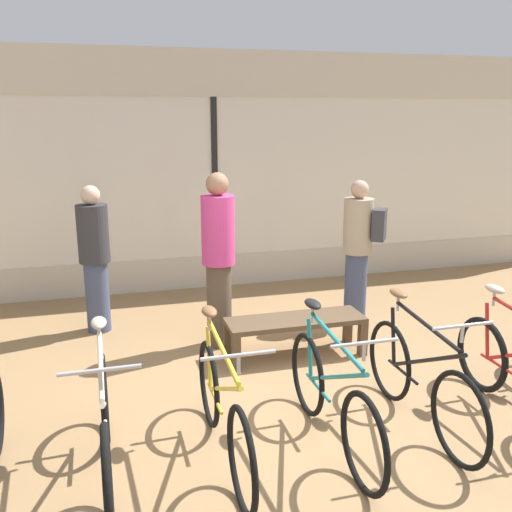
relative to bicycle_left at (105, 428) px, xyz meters
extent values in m
plane|color=#99754C|center=(1.60, 0.44, -0.38)|extent=(24.00, 24.00, 0.00)
cube|color=beige|center=(1.60, 4.12, -0.15)|extent=(12.00, 0.08, 0.45)
cube|color=silver|center=(1.60, 4.12, 1.15)|extent=(12.00, 0.04, 2.15)
cube|color=beige|center=(1.60, 4.12, 2.52)|extent=(12.00, 0.08, 0.60)
cube|color=black|center=(1.60, 4.10, 1.15)|extent=(0.08, 0.02, 2.15)
torus|color=black|center=(0.00, 0.49, -0.04)|extent=(0.05, 0.67, 0.67)
torus|color=black|center=(0.00, -0.52, -0.04)|extent=(0.05, 0.67, 0.67)
cylinder|color=beige|center=(0.00, -0.06, 0.20)|extent=(0.03, 0.95, 0.51)
cylinder|color=beige|center=(0.00, 0.45, 0.20)|extent=(0.03, 0.11, 0.49)
cylinder|color=beige|center=(0.00, -0.03, 0.47)|extent=(0.03, 0.88, 0.10)
cylinder|color=beige|center=(0.00, 0.26, -0.04)|extent=(0.03, 0.46, 0.03)
cylinder|color=#B2B2B7|center=(0.00, 0.41, 0.51)|extent=(0.02, 0.02, 0.14)
ellipsoid|color=#B2A893|center=(0.00, 0.41, 0.59)|extent=(0.11, 0.22, 0.06)
cylinder|color=#B2B2B7|center=(0.00, -0.46, 0.57)|extent=(0.02, 0.02, 0.12)
cylinder|color=#ADADB2|center=(0.00, -0.46, 0.63)|extent=(0.46, 0.02, 0.02)
torus|color=black|center=(0.80, 0.51, -0.04)|extent=(0.04, 0.68, 0.68)
torus|color=black|center=(0.80, -0.54, -0.04)|extent=(0.04, 0.68, 0.68)
cylinder|color=gold|center=(0.80, -0.05, 0.20)|extent=(0.03, 0.98, 0.51)
cylinder|color=gold|center=(0.80, 0.47, 0.20)|extent=(0.03, 0.11, 0.49)
cylinder|color=gold|center=(0.80, -0.02, 0.48)|extent=(0.03, 0.91, 0.10)
cylinder|color=gold|center=(0.80, 0.27, -0.04)|extent=(0.03, 0.47, 0.03)
cylinder|color=#B2B2B7|center=(0.80, 0.43, 0.51)|extent=(0.02, 0.02, 0.14)
ellipsoid|color=brown|center=(0.80, 0.43, 0.59)|extent=(0.11, 0.22, 0.06)
cylinder|color=#B2B2B7|center=(0.80, -0.48, 0.57)|extent=(0.02, 0.02, 0.12)
cylinder|color=#ADADB2|center=(0.80, -0.48, 0.63)|extent=(0.46, 0.02, 0.02)
torus|color=black|center=(1.60, 0.46, -0.04)|extent=(0.04, 0.68, 0.68)
torus|color=black|center=(1.60, -0.57, -0.04)|extent=(0.04, 0.68, 0.68)
cylinder|color=#1E7A7F|center=(1.60, -0.10, 0.20)|extent=(0.03, 0.97, 0.51)
cylinder|color=#1E7A7F|center=(1.60, 0.42, 0.20)|extent=(0.03, 0.11, 0.49)
cylinder|color=#1E7A7F|center=(1.60, -0.07, 0.48)|extent=(0.03, 0.90, 0.10)
cylinder|color=#1E7A7F|center=(1.60, 0.23, -0.04)|extent=(0.03, 0.47, 0.03)
cylinder|color=#B2B2B7|center=(1.60, 0.38, 0.51)|extent=(0.02, 0.02, 0.14)
ellipsoid|color=black|center=(1.60, 0.38, 0.59)|extent=(0.11, 0.22, 0.06)
cylinder|color=#B2B2B7|center=(1.60, -0.51, 0.57)|extent=(0.02, 0.02, 0.12)
cylinder|color=#ADADB2|center=(1.60, -0.51, 0.63)|extent=(0.46, 0.02, 0.02)
torus|color=black|center=(2.37, 0.51, -0.03)|extent=(0.04, 0.68, 0.68)
torus|color=black|center=(2.37, -0.49, -0.03)|extent=(0.04, 0.68, 0.68)
cylinder|color=black|center=(2.37, -0.03, 0.21)|extent=(0.03, 0.93, 0.51)
cylinder|color=black|center=(2.37, 0.47, 0.21)|extent=(0.03, 0.11, 0.49)
cylinder|color=black|center=(2.37, 0.00, 0.48)|extent=(0.03, 0.86, 0.10)
cylinder|color=black|center=(2.37, 0.28, -0.03)|extent=(0.03, 0.45, 0.03)
cylinder|color=#B2B2B7|center=(2.37, 0.43, 0.52)|extent=(0.02, 0.02, 0.14)
ellipsoid|color=brown|center=(2.37, 0.43, 0.60)|extent=(0.11, 0.22, 0.06)
cylinder|color=#B2B2B7|center=(2.37, -0.43, 0.58)|extent=(0.02, 0.02, 0.12)
cylinder|color=#ADADB2|center=(2.37, -0.43, 0.64)|extent=(0.46, 0.02, 0.02)
torus|color=black|center=(3.22, 0.42, -0.04)|extent=(0.06, 0.67, 0.67)
cylinder|color=red|center=(3.22, 0.38, 0.20)|extent=(0.03, 0.11, 0.49)
cylinder|color=red|center=(3.22, 0.20, -0.04)|extent=(0.03, 0.45, 0.03)
cylinder|color=#B2B2B7|center=(3.22, 0.34, 0.51)|extent=(0.02, 0.02, 0.14)
ellipsoid|color=#B2A893|center=(3.22, 0.34, 0.59)|extent=(0.11, 0.22, 0.06)
cube|color=brown|center=(1.88, 1.55, 0.00)|extent=(1.40, 0.44, 0.05)
cube|color=brown|center=(1.22, 1.37, -0.20)|extent=(0.08, 0.08, 0.35)
cube|color=brown|center=(2.54, 1.37, -0.20)|extent=(0.08, 0.08, 0.35)
cube|color=brown|center=(1.22, 1.73, -0.20)|extent=(0.08, 0.08, 0.35)
cube|color=brown|center=(2.54, 1.73, -0.20)|extent=(0.08, 0.08, 0.35)
cylinder|color=#424C6B|center=(2.93, 2.38, 0.03)|extent=(0.36, 0.36, 0.81)
cylinder|color=tan|center=(2.93, 2.38, 0.75)|extent=(0.47, 0.47, 0.64)
sphere|color=tan|center=(2.93, 2.38, 1.17)|extent=(0.21, 0.21, 0.21)
cube|color=#38383D|center=(3.13, 2.24, 0.78)|extent=(0.25, 0.28, 0.36)
cylinder|color=brown|center=(1.21, 2.03, 0.07)|extent=(0.34, 0.34, 0.89)
cylinder|color=#D13D84|center=(1.21, 2.03, 0.87)|extent=(0.45, 0.45, 0.71)
sphere|color=#9E7051|center=(1.21, 2.03, 1.34)|extent=(0.23, 0.23, 0.23)
cylinder|color=#424C6B|center=(-0.02, 2.80, 0.02)|extent=(0.34, 0.34, 0.80)
cylinder|color=#333338|center=(-0.02, 2.80, 0.74)|extent=(0.44, 0.44, 0.64)
sphere|color=beige|center=(-0.02, 2.80, 1.17)|extent=(0.21, 0.21, 0.21)
camera|label=1|loc=(0.05, -3.52, 2.04)|focal=40.00mm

